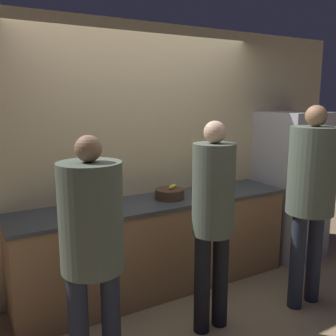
{
  "coord_description": "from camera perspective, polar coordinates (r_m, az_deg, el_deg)",
  "views": [
    {
      "loc": [
        -1.65,
        -2.72,
        1.89
      ],
      "look_at": [
        0.0,
        0.14,
        1.26
      ],
      "focal_mm": 40.0,
      "sensor_mm": 36.0,
      "label": 1
    }
  ],
  "objects": [
    {
      "name": "person_left",
      "position": [
        2.45,
        -11.53,
        -10.13
      ],
      "size": [
        0.4,
        0.4,
        1.66
      ],
      "color": "#232838",
      "rests_on": "ground_plane"
    },
    {
      "name": "person_center",
      "position": [
        2.97,
        6.87,
        -6.47
      ],
      "size": [
        0.33,
        0.33,
        1.71
      ],
      "color": "black",
      "rests_on": "ground_plane"
    },
    {
      "name": "person_right",
      "position": [
        3.51,
        20.97,
        -2.46
      ],
      "size": [
        0.41,
        0.41,
        1.82
      ],
      "color": "#232838",
      "rests_on": "ground_plane"
    },
    {
      "name": "refrigerator",
      "position": [
        4.69,
        18.19,
        -2.42
      ],
      "size": [
        0.66,
        0.7,
        1.72
      ],
      "color": "#B7B7BC",
      "rests_on": "ground_plane"
    },
    {
      "name": "wall_back",
      "position": [
        3.81,
        -3.94,
        1.88
      ],
      "size": [
        5.2,
        0.06,
        2.6
      ],
      "color": "#D6BC8C",
      "rests_on": "ground_plane"
    },
    {
      "name": "bottle_dark",
      "position": [
        3.55,
        -10.5,
        -3.96
      ],
      "size": [
        0.06,
        0.06,
        0.22
      ],
      "color": "#333338",
      "rests_on": "counter"
    },
    {
      "name": "fruit_bowl",
      "position": [
        3.67,
        0.24,
        -3.9
      ],
      "size": [
        0.29,
        0.29,
        0.14
      ],
      "color": "#4C3323",
      "rests_on": "counter"
    },
    {
      "name": "cup_black",
      "position": [
        3.43,
        -10.37,
        -5.21
      ],
      "size": [
        0.07,
        0.07,
        0.09
      ],
      "color": "#28282D",
      "rests_on": "counter"
    },
    {
      "name": "ground_plane",
      "position": [
        3.7,
        1.18,
        -19.92
      ],
      "size": [
        14.0,
        14.0,
        0.0
      ],
      "primitive_type": "plane",
      "color": "#9E8460"
    },
    {
      "name": "counter",
      "position": [
        3.77,
        -1.67,
        -11.53
      ],
      "size": [
        2.79,
        0.65,
        0.91
      ],
      "color": "#9E754C",
      "rests_on": "ground_plane"
    },
    {
      "name": "utensil_crock",
      "position": [
        3.42,
        -13.8,
        -5.03
      ],
      "size": [
        0.12,
        0.12,
        0.24
      ],
      "color": "#3D424C",
      "rests_on": "counter"
    },
    {
      "name": "potted_plant",
      "position": [
        4.0,
        6.69,
        -1.37
      ],
      "size": [
        0.16,
        0.16,
        0.26
      ],
      "color": "beige",
      "rests_on": "counter"
    },
    {
      "name": "cup_yellow",
      "position": [
        3.91,
        8.86,
        -3.18
      ],
      "size": [
        0.09,
        0.09,
        0.09
      ],
      "color": "gold",
      "rests_on": "counter"
    }
  ]
}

